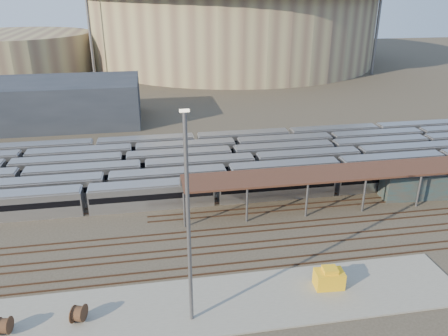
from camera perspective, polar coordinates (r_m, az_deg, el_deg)
name	(u,v)px	position (r m, az deg, el deg)	size (l,w,h in m)	color
ground	(245,226)	(59.87, 2.70, -7.60)	(420.00, 420.00, 0.00)	#383026
apron	(228,303)	(46.91, 0.58, -17.18)	(50.00, 9.00, 0.20)	gray
subway_trains	(227,163)	(75.55, 0.37, 0.63)	(120.72, 23.90, 3.60)	#ABACB0
inspection_shed	(385,170)	(68.73, 20.24, -0.28)	(60.30, 6.00, 5.30)	#5B5B60
empty_tracks	(253,246)	(55.68, 3.82, -10.07)	(170.00, 9.62, 0.18)	#4C3323
stadium	(232,21)	(194.37, 1.03, 18.63)	(124.00, 124.00, 32.50)	gray
secondary_arena	(17,52)	(188.19, -25.47, 13.50)	(56.00, 56.00, 14.00)	gray
service_building	(48,103)	(110.84, -22.01, 7.91)	(42.00, 20.00, 10.00)	#1E232D
floodlight_0	(88,17)	(161.72, -17.32, 18.35)	(4.00, 1.00, 38.40)	#5B5B60
floodlight_2	(379,15)	(171.39, 19.58, 18.28)	(4.00, 1.00, 38.40)	#5B5B60
floodlight_3	(147,9)	(210.61, -10.05, 19.77)	(4.00, 1.00, 38.40)	#5B5B60
teal_boxcar	(436,184)	(74.68, 26.00, -1.92)	(17.01, 3.29, 3.97)	#1C3E46
cable_reel_west	(4,326)	(47.63, -26.75, -17.92)	(1.66, 1.66, 0.92)	#503620
cable_reel_east	(79,314)	(46.36, -18.45, -17.58)	(1.75, 1.75, 0.97)	#503620
yard_light_pole	(188,224)	(38.93, -4.67, -7.30)	(0.81, 0.36, 20.95)	#5B5B60
yellow_equipment	(329,279)	(49.52, 13.55, -13.92)	(3.05, 1.91, 1.91)	gold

